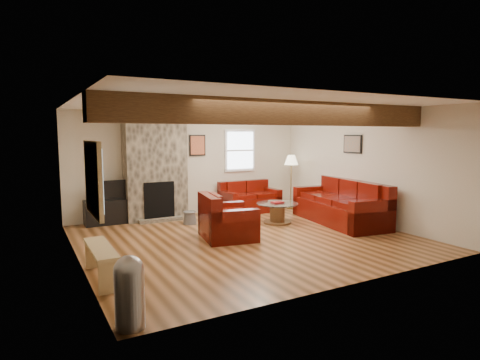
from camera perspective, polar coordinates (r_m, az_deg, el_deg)
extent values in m
plane|color=brown|center=(7.76, 0.91, -8.22)|extent=(8.00, 8.00, 0.00)
plane|color=white|center=(7.52, 0.95, 10.53)|extent=(8.00, 8.00, 0.00)
plane|color=beige|center=(10.01, -6.91, 2.34)|extent=(8.00, 0.00, 8.00)
plane|color=beige|center=(5.34, 15.73, -1.53)|extent=(8.00, 0.00, 8.00)
plane|color=beige|center=(6.59, -22.34, -0.28)|extent=(0.00, 7.50, 7.50)
plane|color=beige|center=(9.39, 17.05, 1.82)|extent=(0.00, 7.50, 7.50)
cube|color=#321C0F|center=(6.45, 6.54, 9.46)|extent=(6.00, 0.36, 0.38)
cube|color=#353029|center=(9.44, -11.98, 1.99)|extent=(1.40, 0.50, 2.50)
cube|color=black|center=(9.30, -11.41, -3.03)|extent=(0.70, 0.06, 0.90)
cube|color=#353029|center=(9.33, -11.26, -5.56)|extent=(1.00, 0.25, 0.08)
cylinder|color=#4E3419|center=(9.03, 5.32, -5.99)|extent=(0.62, 0.62, 0.04)
cylinder|color=#4E3419|center=(8.99, 5.33, -4.84)|extent=(0.33, 0.33, 0.41)
cylinder|color=white|center=(8.95, 5.34, -3.35)|extent=(0.93, 0.93, 0.02)
cube|color=maroon|center=(8.94, 5.35, -3.19)|extent=(0.26, 0.19, 0.03)
cube|color=black|center=(9.36, -18.01, -4.29)|extent=(1.07, 0.43, 0.54)
imported|color=black|center=(9.28, -18.12, -1.35)|extent=(0.75, 0.10, 0.43)
cylinder|color=tan|center=(10.87, 7.21, -3.90)|extent=(0.26, 0.26, 0.03)
cylinder|color=tan|center=(10.77, 7.25, -0.63)|extent=(0.03, 0.03, 1.28)
cone|color=#F7EABB|center=(10.71, 7.31, 2.85)|extent=(0.36, 0.36, 0.26)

